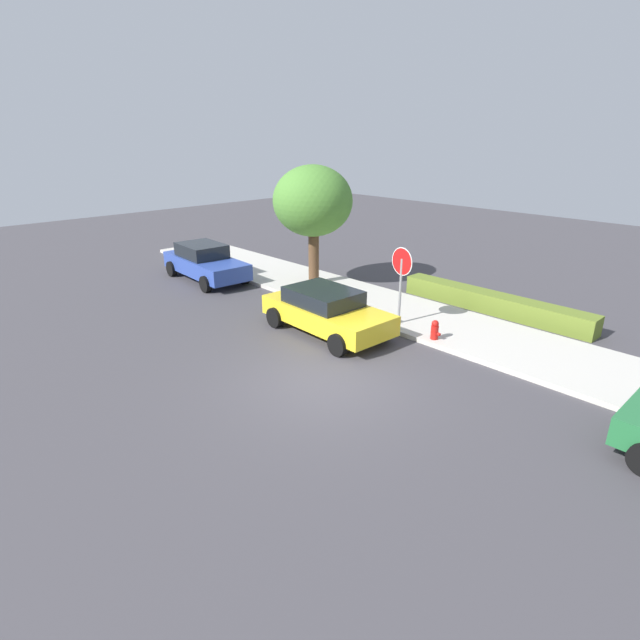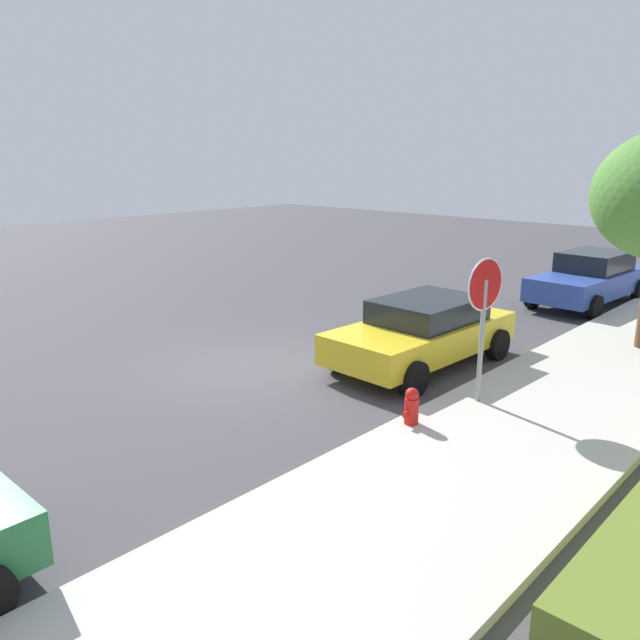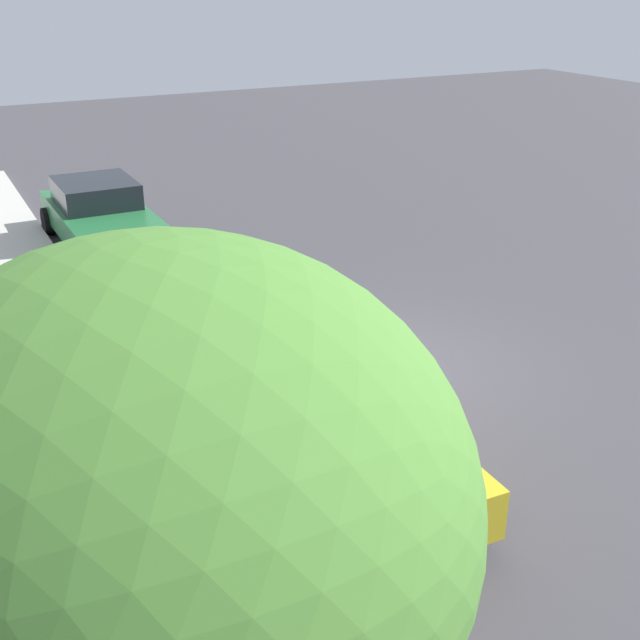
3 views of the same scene
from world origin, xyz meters
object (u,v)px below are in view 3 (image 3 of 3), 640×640
at_px(parked_car_yellow, 337,430).
at_px(fire_hydrant, 136,387).
at_px(street_tree_near_corner, 168,513).
at_px(stop_sign, 137,341).
at_px(parked_car_green, 100,214).

xyz_separation_m(parked_car_yellow, fire_hydrant, (2.77, 1.68, -0.35)).
height_order(street_tree_near_corner, fire_hydrant, street_tree_near_corner).
xyz_separation_m(stop_sign, parked_car_green, (9.08, -1.62, -1.05)).
relative_size(parked_car_green, fire_hydrant, 6.01).
relative_size(parked_car_yellow, fire_hydrant, 5.97).
distance_m(parked_car_green, street_tree_near_corner, 14.79).
bearing_deg(street_tree_near_corner, parked_car_yellow, -38.12).
height_order(stop_sign, fire_hydrant, stop_sign).
bearing_deg(stop_sign, parked_car_yellow, -122.60).
relative_size(parked_car_yellow, parked_car_green, 0.99).
xyz_separation_m(parked_car_green, street_tree_near_corner, (-14.30, 2.78, 2.57)).
bearing_deg(stop_sign, fire_hydrant, -10.35).
distance_m(street_tree_near_corner, fire_hydrant, 7.49).
relative_size(street_tree_near_corner, fire_hydrant, 6.50).
height_order(parked_car_green, street_tree_near_corner, street_tree_near_corner).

